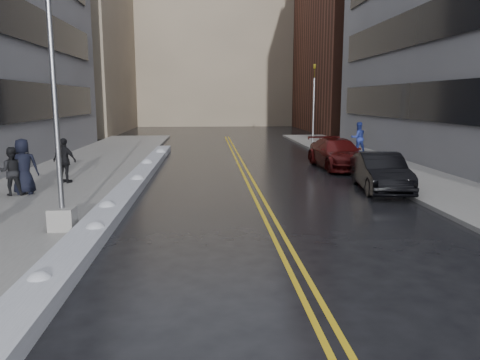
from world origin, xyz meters
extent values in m
plane|color=black|center=(0.00, 0.00, 0.00)|extent=(160.00, 160.00, 0.00)
cube|color=gray|center=(-5.75, 10.00, 0.07)|extent=(5.50, 50.00, 0.15)
cube|color=gray|center=(10.00, 10.00, 0.07)|extent=(4.00, 50.00, 0.15)
cube|color=gold|center=(2.35, 10.00, 0.00)|extent=(0.12, 50.00, 0.01)
cube|color=gold|center=(2.65, 10.00, 0.00)|extent=(0.12, 50.00, 0.01)
cube|color=silver|center=(-2.45, 8.00, 0.17)|extent=(0.90, 30.00, 0.34)
cube|color=gray|center=(-15.50, 44.00, 9.00)|extent=(14.00, 22.00, 18.00)
cube|color=#562D21|center=(19.00, 42.00, 14.00)|extent=(14.00, 20.00, 28.00)
cube|color=gray|center=(2.00, 60.00, 11.00)|extent=(36.00, 16.00, 22.00)
cube|color=gray|center=(-3.30, 2.00, 0.45)|extent=(0.65, 0.65, 0.60)
cylinder|color=gray|center=(-3.30, 2.00, 4.25)|extent=(0.14, 0.14, 7.00)
cylinder|color=maroon|center=(9.00, 10.00, 0.45)|extent=(0.24, 0.24, 0.60)
sphere|color=maroon|center=(9.00, 10.00, 0.75)|extent=(0.26, 0.26, 0.26)
cylinder|color=maroon|center=(9.00, 10.00, 0.50)|extent=(0.25, 0.10, 0.10)
cylinder|color=gray|center=(8.50, 24.00, 2.65)|extent=(0.14, 0.14, 5.00)
imported|color=#594C0C|center=(8.50, 24.00, 5.65)|extent=(0.16, 0.20, 1.00)
imported|color=black|center=(-6.50, 6.81, 1.04)|extent=(0.94, 0.78, 1.78)
imported|color=black|center=(-6.15, 6.99, 1.18)|extent=(1.13, 0.86, 2.06)
imported|color=black|center=(-5.34, 9.30, 1.09)|extent=(1.20, 0.86, 1.88)
imported|color=navy|center=(10.30, 18.90, 1.16)|extent=(1.06, 0.86, 2.02)
imported|color=black|center=(7.50, 7.44, 0.76)|extent=(2.10, 4.74, 1.51)
imported|color=#490C0B|center=(7.50, 13.69, 0.78)|extent=(2.45, 5.46, 1.55)
camera|label=1|loc=(0.62, -10.54, 3.64)|focal=35.00mm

